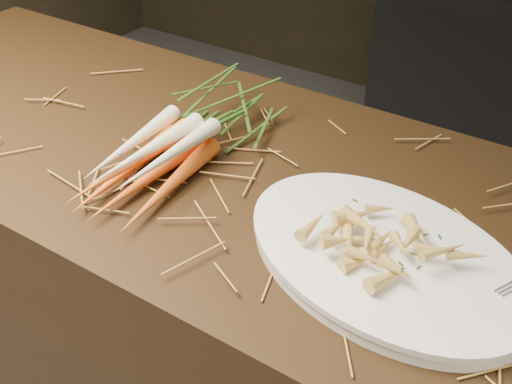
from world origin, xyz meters
TOP-DOWN VIEW (x-y plane):
  - main_counter at (0.00, 0.30)m, footprint 2.40×0.70m
  - straw_bedding at (0.00, 0.30)m, footprint 1.40×0.60m
  - root_veg_bunch at (-0.25, 0.32)m, footprint 0.19×0.54m
  - serving_platter at (0.18, 0.20)m, footprint 0.52×0.42m
  - roasted_veg_heap at (0.18, 0.20)m, footprint 0.26×0.22m
  - serving_fork at (0.33, 0.14)m, footprint 0.09×0.16m

SIDE VIEW (x-z plane):
  - main_counter at x=0.00m, z-range 0.00..0.90m
  - straw_bedding at x=0.00m, z-range 0.90..0.92m
  - serving_platter at x=0.18m, z-range 0.90..0.92m
  - serving_fork at x=0.33m, z-range 0.92..0.93m
  - root_veg_bunch at x=-0.25m, z-range 0.90..1.00m
  - roasted_veg_heap at x=0.18m, z-range 0.92..0.98m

